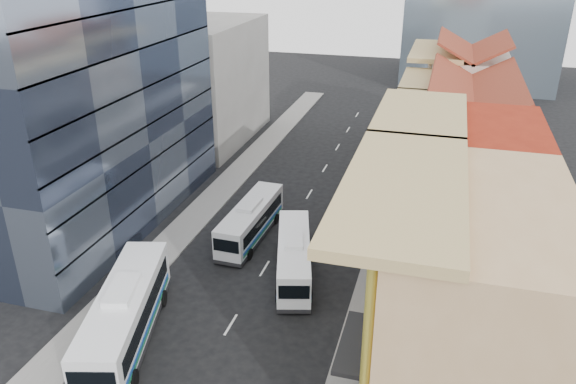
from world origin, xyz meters
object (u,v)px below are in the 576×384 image
(shophouse_tan, at_px, (471,311))
(bus_right, at_px, (294,256))
(bus_left_near, at_px, (125,314))
(bus_left_far, at_px, (251,220))
(office_tower, at_px, (70,46))

(shophouse_tan, height_order, bus_right, shophouse_tan)
(bus_left_near, distance_m, bus_left_far, 14.70)
(office_tower, xyz_separation_m, bus_left_near, (11.50, -14.11, -13.05))
(office_tower, xyz_separation_m, bus_right, (19.36, -4.27, -13.40))
(bus_right, bearing_deg, bus_left_near, -143.97)
(office_tower, bearing_deg, bus_right, -12.43)
(bus_right, bearing_deg, office_tower, 152.20)
(shophouse_tan, distance_m, bus_left_near, 19.92)
(bus_left_near, bearing_deg, office_tower, 113.87)
(office_tower, relative_size, bus_left_far, 2.99)
(bus_left_near, height_order, bus_left_far, bus_left_near)
(shophouse_tan, bearing_deg, office_tower, 155.70)
(shophouse_tan, bearing_deg, bus_right, 140.10)
(office_tower, relative_size, bus_right, 3.01)
(shophouse_tan, height_order, bus_left_far, shophouse_tan)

